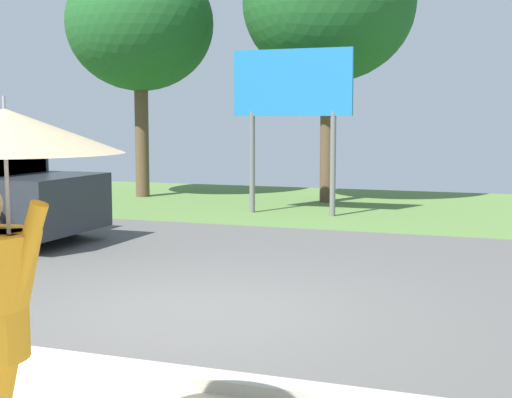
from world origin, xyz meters
The scene contains 4 objects.
ground_plane centered at (0.00, 2.95, -0.05)m, with size 40.00×22.00×0.20m.
roadside_billboard centered at (-1.37, 7.93, 2.55)m, with size 2.60×0.12×3.50m.
tree_left_far centered at (-6.14, 10.07, 4.47)m, with size 3.80×3.80×6.22m.
tree_center_back centered at (-1.25, 10.52, 4.80)m, with size 4.17×4.17×6.72m.
Camera 1 is at (3.15, -6.88, 2.01)m, focal length 50.92 mm.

